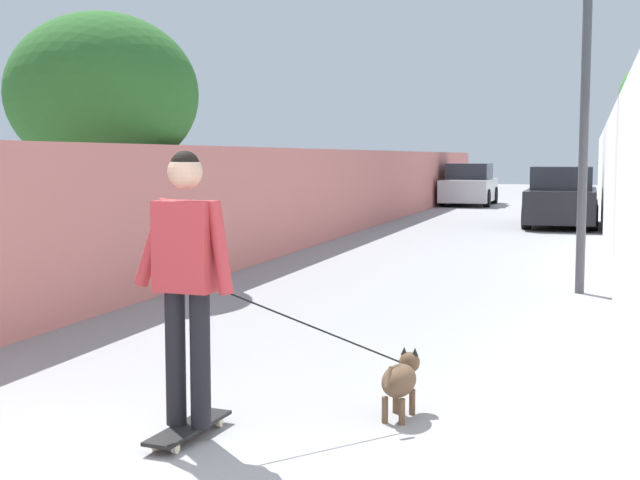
# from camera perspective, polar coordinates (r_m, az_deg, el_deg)

# --- Properties ---
(ground_plane) EXTENTS (80.00, 80.00, 0.00)m
(ground_plane) POSITION_cam_1_polar(r_m,az_deg,el_deg) (17.62, 9.11, -0.41)
(ground_plane) COLOR gray
(wall_left) EXTENTS (48.00, 0.30, 1.95)m
(wall_left) POSITION_cam_1_polar(r_m,az_deg,el_deg) (16.31, -2.16, 2.62)
(wall_left) COLOR #CC726B
(wall_left) RESTS_ON ground
(fence_right) EXTENTS (48.00, 0.30, 2.55)m
(fence_right) POSITION_cam_1_polar(r_m,az_deg,el_deg) (15.37, 19.04, 3.25)
(fence_right) COLOR white
(fence_right) RESTS_ON ground
(tree_left_mid) EXTENTS (2.69, 2.69, 3.81)m
(tree_left_mid) POSITION_cam_1_polar(r_m,az_deg,el_deg) (12.73, -14.11, 9.23)
(tree_left_mid) COLOR #473523
(tree_left_mid) RESTS_ON ground
(lamp_post) EXTENTS (0.36, 0.36, 4.17)m
(lamp_post) POSITION_cam_1_polar(r_m,az_deg,el_deg) (11.89, 17.08, 10.43)
(lamp_post) COLOR #4C4C51
(lamp_post) RESTS_ON ground
(skateboard) EXTENTS (0.81, 0.26, 0.08)m
(skateboard) POSITION_cam_1_polar(r_m,az_deg,el_deg) (5.74, -8.62, -12.13)
(skateboard) COLOR black
(skateboard) RESTS_ON ground
(person_skateboarder) EXTENTS (0.25, 0.71, 1.75)m
(person_skateboarder) POSITION_cam_1_polar(r_m,az_deg,el_deg) (5.51, -8.78, -1.69)
(person_skateboarder) COLOR black
(person_skateboarder) RESTS_ON skateboard
(dog) EXTENTS (1.15, 1.33, 1.06)m
(dog) POSITION_cam_1_polar(r_m,az_deg,el_deg) (6.08, 5.26, -9.06)
(dog) COLOR brown
(dog) RESTS_ON ground
(car_near) EXTENTS (4.16, 1.80, 1.54)m
(car_near) POSITION_cam_1_polar(r_m,az_deg,el_deg) (23.29, 15.62, 2.65)
(car_near) COLOR black
(car_near) RESTS_ON ground
(car_far) EXTENTS (3.99, 1.80, 1.54)m
(car_far) POSITION_cam_1_polar(r_m,az_deg,el_deg) (32.59, 9.79, 3.54)
(car_far) COLOR silver
(car_far) RESTS_ON ground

